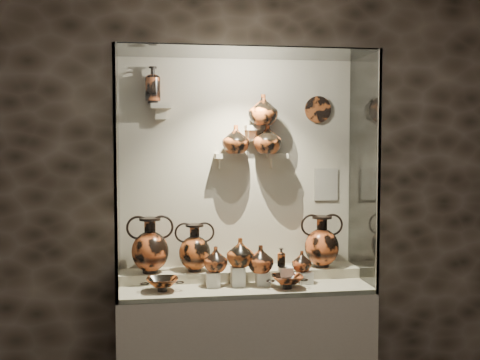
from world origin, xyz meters
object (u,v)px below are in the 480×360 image
lekythos_tall (153,83)px  ovoid_vase_b (263,110)px  lekythos_small (281,257)px  ovoid_vase_c (267,139)px  amphora_mid (195,247)px  amphora_right (322,241)px  jug_c (260,259)px  jug_a (216,259)px  ovoid_vase_a (236,139)px  kylix_right (287,280)px  amphora_left (150,245)px  jug_b (240,252)px  kylix_left (162,283)px  jug_e (302,261)px

lekythos_tall → ovoid_vase_b: (0.77, -0.05, -0.18)m
lekythos_small → ovoid_vase_c: 0.84m
amphora_mid → lekythos_tall: lekythos_tall is taller
amphora_right → jug_c: amphora_right is taller
amphora_right → jug_a: (-0.79, -0.18, -0.07)m
ovoid_vase_b → lekythos_small: bearing=-89.0°
amphora_mid → ovoid_vase_a: size_ratio=1.64×
kylix_right → ovoid_vase_c: 1.01m
amphora_right → amphora_left: bearing=-158.2°
ovoid_vase_c → ovoid_vase_b: bearing=-154.2°
jug_b → ovoid_vase_a: bearing=103.2°
jug_c → lekythos_small: (0.14, 0.00, 0.01)m
jug_c → ovoid_vase_c: bearing=47.4°
jug_a → ovoid_vase_c: 0.93m
lekythos_tall → ovoid_vase_b: 0.79m
amphora_mid → lekythos_small: 0.61m
kylix_left → kylix_right: same height
kylix_right → ovoid_vase_c: bearing=123.5°
lekythos_tall → ovoid_vase_b: size_ratio=1.31×
lekythos_small → amphora_left: bearing=177.5°
amphora_mid → lekythos_small: bearing=-21.5°
amphora_right → ovoid_vase_c: ovoid_vase_c is taller
kylix_right → amphora_mid: bearing=175.8°
amphora_mid → jug_a: bearing=-55.8°
jug_a → amphora_mid: bearing=138.8°
amphora_left → amphora_right: 1.22m
amphora_left → ovoid_vase_a: ovoid_vase_a is taller
amphora_mid → lekythos_tall: 1.18m
jug_b → amphora_left: bearing=178.2°
kylix_left → jug_a: bearing=15.0°
jug_b → kylix_left: bearing=-157.4°
amphora_left → kylix_left: size_ratio=1.43×
amphora_left → jug_b: amphora_left is taller
amphora_left → jug_c: bearing=-31.3°
jug_c → jug_e: bearing=-15.9°
jug_e → amphora_left: bearing=175.6°
jug_e → lekythos_tall: size_ratio=0.50×
jug_c → ovoid_vase_c: 0.85m
jug_a → ovoid_vase_b: size_ratio=0.78×
amphora_right → ovoid_vase_b: bearing=-164.4°
amphora_right → kylix_left: size_ratio=1.38×
jug_a → jug_b: jug_b is taller
jug_e → kylix_left: jug_e is taller
jug_c → kylix_left: size_ratio=0.69×
ovoid_vase_a → ovoid_vase_c: ovoid_vase_c is taller
jug_e → kylix_left: bearing=-170.2°
jug_b → jug_c: bearing=3.0°
lekythos_tall → jug_e: bearing=-1.7°
amphora_right → jug_a: size_ratio=2.20×
lekythos_small → kylix_right: size_ratio=0.56×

